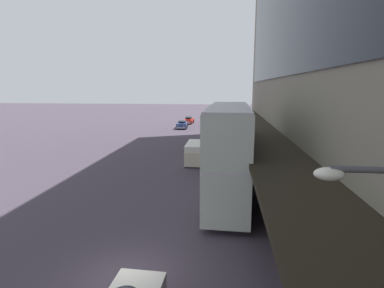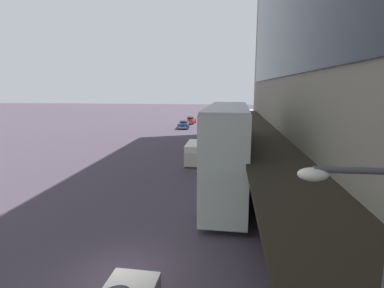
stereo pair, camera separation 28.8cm
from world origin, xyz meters
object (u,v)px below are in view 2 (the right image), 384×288
Objects in this scene: fire_hydrant at (279,210)px; transit_bus_kerbside_front at (227,150)px; pedestrian_at_kerb at (302,243)px; transit_bus_kerbside_rear at (229,115)px; sedan_second_mid at (190,120)px; vw_van at (196,151)px; sedan_oncoming_front at (184,124)px.

transit_bus_kerbside_front is at bearing 140.19° from fire_hydrant.
transit_bus_kerbside_rear is at bearing 93.64° from pedestrian_at_kerb.
pedestrian_at_kerb is at bearing -77.69° from sedan_second_mid.
sedan_second_mid is at bearing 102.31° from pedestrian_at_kerb.
transit_bus_kerbside_rear is 2.05× the size of vw_van.
sedan_oncoming_front is at bearing -92.08° from sedan_second_mid.
transit_bus_kerbside_rear reaches higher than fire_hydrant.
vw_van reaches higher than sedan_oncoming_front.
sedan_second_mid reaches higher than fire_hydrant.
vw_van is (-3.11, -29.23, -0.85)m from transit_bus_kerbside_rear.
sedan_second_mid is at bearing 103.59° from fire_hydrant.
pedestrian_at_kerb is (2.94, -46.20, -0.76)m from transit_bus_kerbside_rear.
sedan_second_mid is 6.59× the size of fire_hydrant.
sedan_oncoming_front is at bearing 101.23° from vw_van.
transit_bus_kerbside_rear is 5.05× the size of pedestrian_at_kerb.
vw_van is at bearing -96.07° from transit_bus_kerbside_rear.
vw_van is at bearing 116.41° from fire_hydrant.
sedan_second_mid is 45.12m from fire_hydrant.
transit_bus_kerbside_front reaches higher than transit_bus_kerbside_rear.
transit_bus_kerbside_front is 14.73× the size of fire_hydrant.
vw_van is at bearing -78.77° from sedan_oncoming_front.
vw_van is at bearing -81.78° from sedan_second_mid.
vw_van is at bearing 107.42° from transit_bus_kerbside_front.
transit_bus_kerbside_rear is (0.09, 38.84, -1.35)m from transit_bus_kerbside_front.
pedestrian_at_kerb is 2.65× the size of fire_hydrant.
transit_bus_kerbside_rear reaches higher than sedan_second_mid.
transit_bus_kerbside_front is at bearing -79.59° from sedan_second_mid.
sedan_oncoming_front is 42.81m from pedestrian_at_kerb.
fire_hydrant is at bearing -63.59° from vw_van.
transit_bus_kerbside_front is at bearing -76.98° from sedan_oncoming_front.
transit_bus_kerbside_front is 4.81m from fire_hydrant.
transit_bus_kerbside_rear is at bearing -18.14° from sedan_second_mid.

